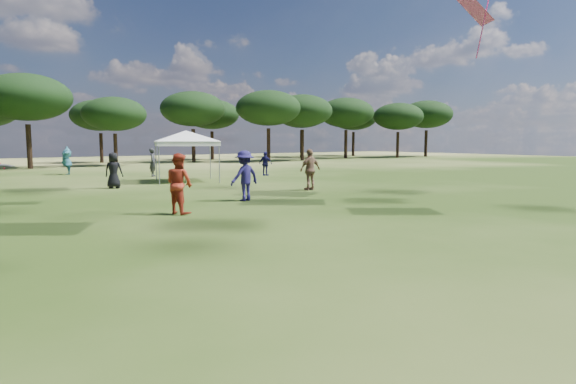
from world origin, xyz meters
name	(u,v)px	position (x,y,z in m)	size (l,w,h in m)	color
tree_line	(9,103)	(2.39, 47.41, 5.42)	(108.78, 17.63, 7.77)	black
tent_right	(186,133)	(8.39, 25.60, 2.71)	(6.40, 6.40, 3.14)	gray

